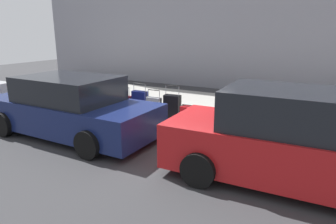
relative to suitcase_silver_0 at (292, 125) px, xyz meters
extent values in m
plane|color=#333335|center=(2.85, 0.63, -0.49)|extent=(40.00, 40.00, 0.00)
cube|color=#9E9B93|center=(2.85, -1.87, -0.42)|extent=(18.00, 5.00, 0.14)
cube|color=#9EA0A8|center=(0.00, 0.00, 0.00)|extent=(0.39, 0.21, 0.69)
cube|color=black|center=(0.00, 0.00, 0.00)|extent=(0.39, 0.05, 0.70)
cylinder|color=gray|center=(-0.16, -0.01, 0.46)|extent=(0.02, 0.02, 0.24)
cylinder|color=gray|center=(0.16, 0.01, 0.46)|extent=(0.02, 0.02, 0.24)
cylinder|color=black|center=(0.00, 0.00, 0.58)|extent=(0.32, 0.04, 0.02)
cylinder|color=black|center=(-0.16, -0.01, -0.33)|extent=(0.04, 0.02, 0.04)
cylinder|color=black|center=(0.16, 0.01, -0.33)|extent=(0.04, 0.02, 0.04)
cube|color=navy|center=(0.53, 0.01, -0.02)|extent=(0.48, 0.26, 0.66)
cube|color=black|center=(0.53, 0.01, -0.02)|extent=(0.47, 0.08, 0.67)
cylinder|color=gray|center=(0.33, 0.03, 0.46)|extent=(0.02, 0.02, 0.31)
cylinder|color=gray|center=(0.73, -0.01, 0.46)|extent=(0.02, 0.02, 0.31)
cylinder|color=black|center=(0.53, 0.01, 0.62)|extent=(0.40, 0.06, 0.02)
cylinder|color=black|center=(0.33, 0.03, -0.33)|extent=(0.05, 0.02, 0.04)
cylinder|color=black|center=(0.74, -0.01, -0.33)|extent=(0.05, 0.02, 0.04)
cube|color=maroon|center=(1.06, 0.02, -0.04)|extent=(0.39, 0.24, 0.62)
cube|color=black|center=(1.06, 0.02, -0.04)|extent=(0.38, 0.06, 0.64)
cylinder|color=gray|center=(0.91, 0.01, 0.30)|extent=(0.02, 0.02, 0.04)
cylinder|color=gray|center=(1.22, 0.03, 0.30)|extent=(0.02, 0.02, 0.04)
cylinder|color=black|center=(1.06, 0.02, 0.32)|extent=(0.32, 0.04, 0.02)
cylinder|color=black|center=(0.90, 0.01, -0.33)|extent=(0.05, 0.02, 0.04)
cylinder|color=black|center=(1.23, 0.04, -0.33)|extent=(0.05, 0.02, 0.04)
cube|color=#0F606B|center=(1.60, 0.11, 0.01)|extent=(0.48, 0.24, 0.72)
cube|color=black|center=(1.60, 0.11, 0.01)|extent=(0.48, 0.06, 0.73)
cylinder|color=gray|center=(1.39, 0.12, 0.39)|extent=(0.02, 0.02, 0.04)
cylinder|color=gray|center=(1.80, 0.10, 0.39)|extent=(0.02, 0.02, 0.04)
cylinder|color=black|center=(1.60, 0.11, 0.41)|extent=(0.41, 0.04, 0.02)
cylinder|color=black|center=(1.39, 0.12, -0.33)|extent=(0.04, 0.02, 0.04)
cylinder|color=black|center=(1.81, 0.10, -0.33)|extent=(0.04, 0.02, 0.04)
cube|color=#59601E|center=(2.12, 0.09, -0.09)|extent=(0.36, 0.22, 0.51)
cube|color=black|center=(2.12, 0.09, -0.09)|extent=(0.36, 0.06, 0.52)
cylinder|color=gray|center=(1.98, 0.08, 0.18)|extent=(0.02, 0.02, 0.04)
cylinder|color=gray|center=(2.27, 0.10, 0.18)|extent=(0.02, 0.02, 0.04)
cylinder|color=black|center=(2.12, 0.09, 0.20)|extent=(0.29, 0.05, 0.02)
cylinder|color=black|center=(1.97, 0.08, -0.33)|extent=(0.05, 0.02, 0.04)
cylinder|color=black|center=(2.27, 0.10, -0.33)|extent=(0.05, 0.02, 0.04)
cube|color=red|center=(2.65, 0.12, -0.09)|extent=(0.50, 0.24, 0.51)
cube|color=black|center=(2.65, 0.12, -0.09)|extent=(0.50, 0.06, 0.52)
cylinder|color=gray|center=(2.44, 0.12, 0.19)|extent=(0.02, 0.02, 0.04)
cylinder|color=gray|center=(2.87, 0.13, 0.19)|extent=(0.02, 0.02, 0.04)
cylinder|color=black|center=(2.65, 0.12, 0.21)|extent=(0.43, 0.04, 0.02)
cylinder|color=black|center=(2.43, 0.12, -0.33)|extent=(0.04, 0.02, 0.04)
cylinder|color=black|center=(2.88, 0.13, -0.33)|extent=(0.04, 0.02, 0.04)
cube|color=black|center=(3.25, 0.03, 0.03)|extent=(0.48, 0.29, 0.76)
cube|color=black|center=(3.25, 0.03, 0.03)|extent=(0.48, 0.08, 0.78)
cylinder|color=gray|center=(3.04, 0.02, 0.55)|extent=(0.02, 0.02, 0.27)
cylinder|color=gray|center=(3.45, 0.05, 0.55)|extent=(0.02, 0.02, 0.27)
cylinder|color=black|center=(3.25, 0.03, 0.68)|extent=(0.41, 0.05, 0.02)
cylinder|color=black|center=(3.04, 0.02, -0.33)|extent=(0.05, 0.02, 0.04)
cylinder|color=black|center=(3.46, 0.05, -0.33)|extent=(0.05, 0.02, 0.04)
cube|color=#9EA0A8|center=(3.81, 0.12, -0.02)|extent=(0.44, 0.19, 0.66)
cube|color=black|center=(3.81, 0.12, -0.02)|extent=(0.45, 0.04, 0.67)
cylinder|color=gray|center=(3.62, 0.12, 0.42)|extent=(0.02, 0.02, 0.22)
cylinder|color=gray|center=(4.00, 0.13, 0.42)|extent=(0.02, 0.02, 0.22)
cylinder|color=black|center=(3.81, 0.12, 0.53)|extent=(0.38, 0.03, 0.02)
cylinder|color=black|center=(3.62, 0.12, -0.33)|extent=(0.04, 0.02, 0.04)
cylinder|color=black|center=(4.01, 0.13, -0.33)|extent=(0.04, 0.02, 0.04)
cube|color=navy|center=(4.38, 0.03, 0.04)|extent=(0.48, 0.22, 0.77)
cube|color=black|center=(4.38, 0.03, 0.04)|extent=(0.48, 0.05, 0.79)
cylinder|color=gray|center=(4.17, 0.02, 0.54)|extent=(0.02, 0.02, 0.23)
cylinder|color=gray|center=(4.59, 0.03, 0.54)|extent=(0.02, 0.02, 0.23)
cylinder|color=black|center=(4.38, 0.03, 0.65)|extent=(0.41, 0.03, 0.02)
cylinder|color=black|center=(4.17, 0.02, -0.33)|extent=(0.04, 0.02, 0.04)
cylinder|color=black|center=(4.59, 0.03, -0.33)|extent=(0.04, 0.02, 0.04)
cube|color=maroon|center=(4.94, 0.04, -0.06)|extent=(0.43, 0.22, 0.57)
cube|color=black|center=(4.94, 0.04, -0.06)|extent=(0.44, 0.04, 0.58)
cylinder|color=gray|center=(4.76, 0.04, 0.36)|extent=(0.02, 0.02, 0.27)
cylinder|color=gray|center=(5.13, 0.05, 0.36)|extent=(0.02, 0.02, 0.27)
cylinder|color=black|center=(4.94, 0.04, 0.49)|extent=(0.37, 0.03, 0.02)
cylinder|color=black|center=(4.75, 0.04, -0.33)|extent=(0.04, 0.02, 0.04)
cylinder|color=black|center=(5.13, 0.05, -0.33)|extent=(0.04, 0.02, 0.04)
cube|color=#0F606B|center=(5.45, 0.09, 0.02)|extent=(0.36, 0.24, 0.73)
cube|color=black|center=(5.45, 0.09, 0.02)|extent=(0.36, 0.06, 0.75)
cylinder|color=gray|center=(5.30, 0.08, 0.53)|extent=(0.02, 0.02, 0.30)
cylinder|color=gray|center=(5.59, 0.10, 0.53)|extent=(0.02, 0.02, 0.30)
cylinder|color=black|center=(5.45, 0.09, 0.68)|extent=(0.29, 0.04, 0.02)
cylinder|color=black|center=(5.30, 0.08, -0.33)|extent=(0.05, 0.02, 0.04)
cylinder|color=black|center=(5.60, 0.10, -0.33)|extent=(0.05, 0.02, 0.04)
cylinder|color=red|center=(6.39, 0.06, -0.06)|extent=(0.20, 0.20, 0.58)
sphere|color=red|center=(6.39, 0.06, 0.28)|extent=(0.21, 0.21, 0.21)
cylinder|color=red|center=(6.54, 0.06, -0.03)|extent=(0.09, 0.10, 0.09)
cylinder|color=red|center=(6.24, 0.06, -0.03)|extent=(0.09, 0.10, 0.09)
cylinder|color=#333338|center=(7.02, 0.21, 0.06)|extent=(0.12, 0.12, 0.82)
cube|color=#AD1619|center=(-0.20, 2.05, 0.11)|extent=(4.48, 1.88, 0.85)
cube|color=black|center=(-0.20, 2.05, 0.89)|extent=(2.35, 1.68, 0.70)
cylinder|color=black|center=(1.14, 2.98, -0.17)|extent=(0.65, 0.24, 0.64)
cylinder|color=black|center=(1.20, 1.21, -0.17)|extent=(0.65, 0.24, 0.64)
cube|color=#141E4C|center=(5.18, 2.05, 0.07)|extent=(4.79, 1.92, 0.76)
cube|color=black|center=(5.18, 2.05, 0.77)|extent=(2.50, 1.75, 0.63)
cylinder|color=black|center=(6.67, 2.99, -0.17)|extent=(0.64, 0.22, 0.64)
cylinder|color=black|center=(6.66, 1.09, -0.17)|extent=(0.64, 0.22, 0.64)
cylinder|color=black|center=(3.71, 3.01, -0.17)|extent=(0.64, 0.22, 0.64)
cylinder|color=black|center=(3.70, 1.11, -0.17)|extent=(0.64, 0.22, 0.64)
cylinder|color=black|center=(9.63, 1.18, -0.17)|extent=(0.64, 0.22, 0.64)
camera|label=1|loc=(-0.76, 7.51, 2.21)|focal=32.38mm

